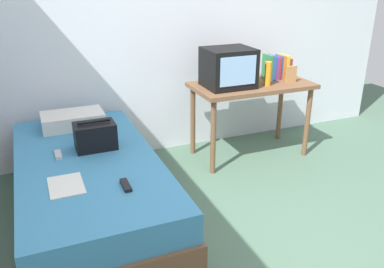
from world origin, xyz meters
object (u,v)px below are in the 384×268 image
at_px(pillow, 73,120).
at_px(handbag, 95,136).
at_px(tv, 228,68).
at_px(picture_frame, 291,74).
at_px(remote_dark, 126,185).
at_px(remote_silver, 58,155).
at_px(desk, 251,93).
at_px(book_row, 277,67).
at_px(water_bottle, 268,74).
at_px(magazine, 66,185).
at_px(bed, 90,190).

relative_size(pillow, handbag, 1.71).
distance_m(tv, picture_frame, 0.65).
distance_m(remote_dark, remote_silver, 0.72).
distance_m(tv, remote_silver, 1.72).
xyz_separation_m(desk, picture_frame, (0.37, -0.11, 0.18)).
distance_m(book_row, picture_frame, 0.19).
bearing_deg(remote_dark, pillow, 97.83).
height_order(desk, water_bottle, water_bottle).
height_order(water_bottle, remote_silver, water_bottle).
relative_size(water_bottle, magazine, 0.79).
relative_size(bed, water_bottle, 8.76).
distance_m(book_row, handbag, 2.00).
bearing_deg(bed, desk, 19.22).
height_order(handbag, magazine, handbag).
distance_m(bed, picture_frame, 2.19).
bearing_deg(handbag, tv, 17.63).
relative_size(water_bottle, handbag, 0.76).
relative_size(picture_frame, remote_silver, 1.12).
relative_size(handbag, magazine, 1.03).
relative_size(tv, book_row, 1.67).
xyz_separation_m(water_bottle, remote_dark, (-1.62, -0.97, -0.34)).
xyz_separation_m(picture_frame, remote_silver, (-2.24, -0.36, -0.30)).
distance_m(tv, remote_dark, 1.71).
distance_m(handbag, remote_silver, 0.30).
xyz_separation_m(tv, remote_dark, (-1.26, -1.08, -0.40)).
bearing_deg(remote_dark, bed, 107.71).
distance_m(picture_frame, pillow, 2.09).
height_order(tv, remote_dark, tv).
bearing_deg(picture_frame, remote_silver, -170.91).
bearing_deg(magazine, bed, 62.73).
relative_size(desk, pillow, 2.26).
height_order(desk, magazine, desk).
relative_size(bed, magazine, 6.90).
bearing_deg(magazine, picture_frame, 20.41).
bearing_deg(magazine, handbag, 61.36).
bearing_deg(handbag, desk, 15.16).
xyz_separation_m(desk, remote_dark, (-1.53, -1.09, -0.13)).
distance_m(picture_frame, handbag, 2.00).
bearing_deg(handbag, remote_silver, -172.63).
bearing_deg(remote_silver, pillow, 72.36).
relative_size(desk, book_row, 4.41).
relative_size(tv, pillow, 0.86).
bearing_deg(pillow, remote_dark, -82.17).
height_order(book_row, remote_dark, book_row).
xyz_separation_m(desk, water_bottle, (0.09, -0.12, 0.21)).
bearing_deg(magazine, remote_dark, -23.91).
bearing_deg(magazine, pillow, 80.26).
xyz_separation_m(tv, handbag, (-1.32, -0.42, -0.31)).
bearing_deg(remote_silver, picture_frame, 9.09).
bearing_deg(book_row, remote_silver, -166.10).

